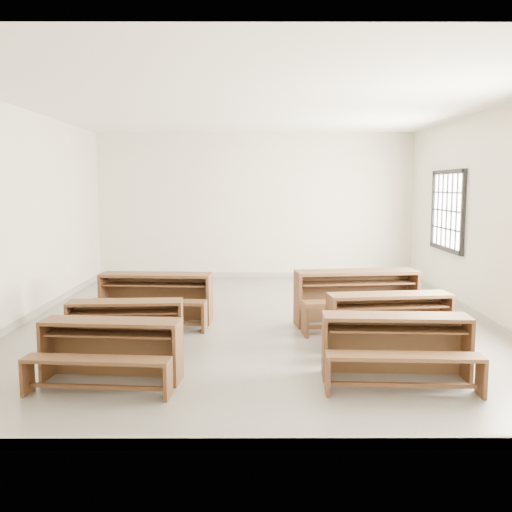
{
  "coord_description": "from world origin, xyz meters",
  "views": [
    {
      "loc": [
        -0.03,
        -8.46,
        2.04
      ],
      "look_at": [
        0.0,
        0.0,
        1.0
      ],
      "focal_mm": 40.0,
      "sensor_mm": 36.0,
      "label": 1
    }
  ],
  "objects_px": {
    "desk_set_2": "(155,294)",
    "desk_set_0": "(110,347)",
    "desk_set_3": "(396,343)",
    "desk_set_5": "(357,294)",
    "desk_set_1": "(125,323)",
    "desk_set_4": "(391,317)"
  },
  "relations": [
    {
      "from": "desk_set_2",
      "to": "desk_set_0",
      "type": "bearing_deg",
      "value": -86.69
    },
    {
      "from": "desk_set_2",
      "to": "desk_set_3",
      "type": "height_order",
      "value": "desk_set_2"
    },
    {
      "from": "desk_set_3",
      "to": "desk_set_5",
      "type": "bearing_deg",
      "value": 92.78
    },
    {
      "from": "desk_set_1",
      "to": "desk_set_2",
      "type": "relative_size",
      "value": 0.85
    },
    {
      "from": "desk_set_0",
      "to": "desk_set_4",
      "type": "height_order",
      "value": "desk_set_4"
    },
    {
      "from": "desk_set_4",
      "to": "desk_set_0",
      "type": "bearing_deg",
      "value": -166.11
    },
    {
      "from": "desk_set_3",
      "to": "desk_set_5",
      "type": "height_order",
      "value": "desk_set_5"
    },
    {
      "from": "desk_set_0",
      "to": "desk_set_1",
      "type": "xyz_separation_m",
      "value": [
        -0.09,
        1.11,
        -0.01
      ]
    },
    {
      "from": "desk_set_0",
      "to": "desk_set_3",
      "type": "height_order",
      "value": "desk_set_3"
    },
    {
      "from": "desk_set_4",
      "to": "desk_set_5",
      "type": "bearing_deg",
      "value": 92.59
    },
    {
      "from": "desk_set_0",
      "to": "desk_set_5",
      "type": "distance_m",
      "value": 3.88
    },
    {
      "from": "desk_set_1",
      "to": "desk_set_4",
      "type": "xyz_separation_m",
      "value": [
        3.31,
        0.11,
        0.04
      ]
    },
    {
      "from": "desk_set_5",
      "to": "desk_set_2",
      "type": "bearing_deg",
      "value": 170.58
    },
    {
      "from": "desk_set_1",
      "to": "desk_set_3",
      "type": "relative_size",
      "value": 0.92
    },
    {
      "from": "desk_set_1",
      "to": "desk_set_5",
      "type": "relative_size",
      "value": 0.77
    },
    {
      "from": "desk_set_0",
      "to": "desk_set_3",
      "type": "bearing_deg",
      "value": 6.21
    },
    {
      "from": "desk_set_4",
      "to": "desk_set_3",
      "type": "bearing_deg",
      "value": -107.38
    },
    {
      "from": "desk_set_1",
      "to": "desk_set_3",
      "type": "bearing_deg",
      "value": -22.47
    },
    {
      "from": "desk_set_1",
      "to": "desk_set_2",
      "type": "xyz_separation_m",
      "value": [
        0.12,
        1.49,
        0.07
      ]
    },
    {
      "from": "desk_set_0",
      "to": "desk_set_5",
      "type": "xyz_separation_m",
      "value": [
        3.01,
        2.44,
        0.09
      ]
    },
    {
      "from": "desk_set_3",
      "to": "desk_set_4",
      "type": "xyz_separation_m",
      "value": [
        0.22,
        1.16,
        0.0
      ]
    },
    {
      "from": "desk_set_3",
      "to": "desk_set_5",
      "type": "relative_size",
      "value": 0.83
    }
  ]
}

